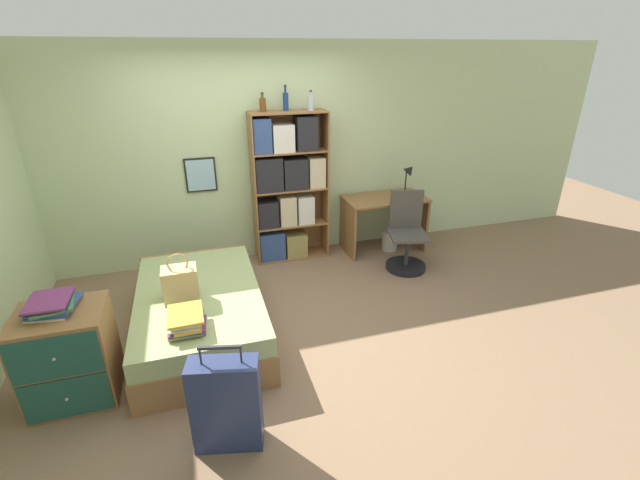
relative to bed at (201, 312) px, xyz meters
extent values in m
plane|color=#84664C|center=(0.68, -0.02, -0.23)|extent=(14.00, 14.00, 0.00)
cube|color=beige|center=(0.68, 1.60, 1.07)|extent=(10.00, 0.06, 2.60)
cube|color=black|center=(0.17, 1.56, 0.90)|extent=(0.36, 0.02, 0.40)
cube|color=#99C1D6|center=(0.17, 1.54, 0.90)|extent=(0.32, 0.01, 0.36)
cube|color=olive|center=(0.00, -0.02, -0.09)|extent=(1.12, 1.80, 0.29)
cube|color=#9EAD70|center=(0.00, -0.02, 0.15)|extent=(1.09, 1.77, 0.18)
cube|color=olive|center=(0.00, 0.86, 0.00)|extent=(1.12, 0.04, 0.47)
cube|color=tan|center=(-0.13, -0.12, 0.39)|extent=(0.29, 0.21, 0.30)
torus|color=tan|center=(-0.13, -0.12, 0.59)|extent=(0.18, 0.02, 0.18)
cube|color=#7A336B|center=(-0.09, -0.58, 0.25)|extent=(0.28, 0.30, 0.02)
cube|color=#99894C|center=(-0.12, -0.58, 0.26)|extent=(0.26, 0.32, 0.02)
cube|color=#334C84|center=(-0.10, -0.57, 0.28)|extent=(0.26, 0.35, 0.01)
cube|color=#7A336B|center=(-0.11, -0.58, 0.29)|extent=(0.29, 0.31, 0.01)
cube|color=gold|center=(-0.09, -0.59, 0.30)|extent=(0.21, 0.32, 0.02)
cube|color=silver|center=(-0.12, -0.59, 0.32)|extent=(0.24, 0.30, 0.01)
cube|color=silver|center=(-0.11, -0.56, 0.33)|extent=(0.23, 0.29, 0.01)
cube|color=beige|center=(-0.11, -0.59, 0.35)|extent=(0.21, 0.30, 0.02)
cube|color=gold|center=(-0.10, -0.57, 0.37)|extent=(0.27, 0.34, 0.02)
cube|color=navy|center=(0.11, -1.34, 0.11)|extent=(0.48, 0.28, 0.69)
cylinder|color=#2D2D33|center=(-0.01, -1.31, 0.52)|extent=(0.01, 0.01, 0.12)
cylinder|color=#2D2D33|center=(0.24, -1.37, 0.52)|extent=(0.01, 0.01, 0.12)
cube|color=#2D2D33|center=(0.11, -1.34, 0.58)|extent=(0.27, 0.08, 0.02)
cube|color=olive|center=(-0.97, -0.53, 0.14)|extent=(0.62, 0.51, 0.76)
cube|color=#1E4C42|center=(-0.97, -0.79, -0.04)|extent=(0.58, 0.01, 0.34)
sphere|color=#B2A893|center=(-0.97, -0.81, -0.04)|extent=(0.02, 0.02, 0.02)
cube|color=#1E4C42|center=(-0.97, -0.79, 0.32)|extent=(0.58, 0.01, 0.34)
sphere|color=#B2A893|center=(-0.97, -0.81, 0.32)|extent=(0.02, 0.02, 0.02)
cube|color=beige|center=(-1.00, -0.48, 0.53)|extent=(0.31, 0.34, 0.02)
cube|color=#334C84|center=(-1.00, -0.50, 0.54)|extent=(0.33, 0.31, 0.01)
cube|color=#334C84|center=(-0.99, -0.47, 0.56)|extent=(0.34, 0.35, 0.02)
cube|color=#427A4C|center=(-0.99, -0.48, 0.58)|extent=(0.31, 0.37, 0.02)
cube|color=#232328|center=(-1.02, -0.49, 0.60)|extent=(0.30, 0.29, 0.01)
cube|color=#7A336B|center=(-1.01, -0.49, 0.61)|extent=(0.28, 0.33, 0.02)
cube|color=olive|center=(0.76, 1.39, 0.69)|extent=(0.02, 0.32, 1.84)
cube|color=olive|center=(1.65, 1.39, 0.69)|extent=(0.02, 0.32, 1.84)
cube|color=olive|center=(1.21, 1.54, 0.69)|extent=(0.91, 0.01, 1.84)
cube|color=olive|center=(1.21, 1.39, -0.23)|extent=(0.87, 0.32, 0.02)
cube|color=olive|center=(1.21, 1.39, 0.23)|extent=(0.87, 0.32, 0.02)
cube|color=olive|center=(1.21, 1.39, 0.69)|extent=(0.87, 0.32, 0.02)
cube|color=olive|center=(1.21, 1.39, 1.15)|extent=(0.87, 0.32, 0.02)
cube|color=olive|center=(1.21, 1.39, 1.60)|extent=(0.87, 0.32, 0.02)
cube|color=#334C84|center=(0.94, 1.37, -0.03)|extent=(0.32, 0.24, 0.37)
cube|color=#99894C|center=(1.25, 1.37, -0.06)|extent=(0.27, 0.24, 0.30)
cube|color=#232328|center=(0.91, 1.37, 0.40)|extent=(0.25, 0.24, 0.33)
cube|color=beige|center=(1.15, 1.37, 0.42)|extent=(0.20, 0.24, 0.37)
cube|color=silver|center=(1.38, 1.37, 0.41)|extent=(0.20, 0.24, 0.35)
cube|color=#232328|center=(0.94, 1.37, 0.89)|extent=(0.32, 0.24, 0.40)
cube|color=#232328|center=(1.26, 1.37, 0.88)|extent=(0.29, 0.24, 0.37)
cube|color=beige|center=(1.53, 1.37, 0.88)|extent=(0.20, 0.24, 0.37)
cube|color=#334C84|center=(0.88, 1.37, 1.35)|extent=(0.20, 0.24, 0.39)
cube|color=silver|center=(1.13, 1.37, 1.31)|extent=(0.25, 0.24, 0.31)
cube|color=#232328|center=(1.41, 1.37, 1.35)|extent=(0.24, 0.24, 0.39)
cylinder|color=brown|center=(0.93, 1.43, 1.68)|extent=(0.08, 0.08, 0.15)
cylinder|color=brown|center=(0.93, 1.43, 1.77)|extent=(0.03, 0.03, 0.05)
cylinder|color=#232328|center=(0.93, 1.43, 1.81)|extent=(0.03, 0.03, 0.02)
cylinder|color=navy|center=(1.20, 1.43, 1.70)|extent=(0.06, 0.06, 0.20)
cylinder|color=navy|center=(1.20, 1.43, 1.83)|extent=(0.03, 0.03, 0.06)
cylinder|color=#232328|center=(1.20, 1.43, 1.88)|extent=(0.03, 0.03, 0.02)
cylinder|color=#B7BCC1|center=(1.47, 1.35, 1.68)|extent=(0.07, 0.07, 0.16)
cylinder|color=#B7BCC1|center=(1.47, 1.35, 1.79)|extent=(0.03, 0.03, 0.05)
cylinder|color=#232328|center=(1.47, 1.35, 1.82)|extent=(0.03, 0.03, 0.02)
cube|color=olive|center=(2.44, 1.26, 0.48)|extent=(1.05, 0.58, 0.02)
cube|color=olive|center=(1.93, 1.26, 0.12)|extent=(0.03, 0.54, 0.70)
cube|color=olive|center=(2.94, 1.26, 0.12)|extent=(0.03, 0.54, 0.70)
cylinder|color=black|center=(2.71, 1.24, 0.50)|extent=(0.16, 0.16, 0.02)
cylinder|color=black|center=(2.71, 1.24, 0.66)|extent=(0.02, 0.02, 0.31)
cone|color=black|center=(2.76, 1.24, 0.84)|extent=(0.17, 0.14, 0.17)
cylinder|color=black|center=(2.47, 0.63, -0.20)|extent=(0.49, 0.49, 0.06)
cylinder|color=#333338|center=(2.47, 0.63, -0.02)|extent=(0.05, 0.05, 0.43)
cube|color=#47423D|center=(2.47, 0.63, 0.21)|extent=(0.54, 0.54, 0.03)
cube|color=#47423D|center=(2.52, 0.83, 0.47)|extent=(0.40, 0.14, 0.48)
cylinder|color=#B7B2A8|center=(2.52, 1.20, -0.10)|extent=(0.21, 0.21, 0.26)
camera|label=1|loc=(0.09, -3.56, 2.25)|focal=24.00mm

